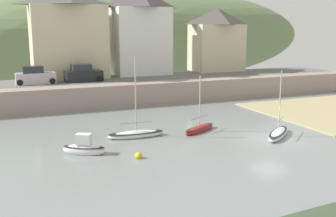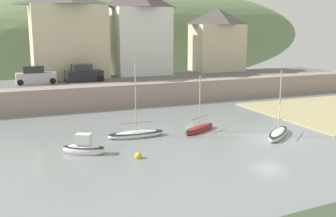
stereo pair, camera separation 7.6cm
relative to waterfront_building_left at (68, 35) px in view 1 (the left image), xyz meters
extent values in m
cube|color=gray|center=(11.05, -25.20, -7.57)|extent=(48.00, 40.00, 0.06)
cube|color=gray|center=(11.05, -8.20, -6.34)|extent=(48.00, 2.40, 2.40)
cube|color=#606060|center=(11.05, -4.50, -5.19)|extent=(48.00, 9.00, 0.10)
ellipsoid|color=#667E53|center=(14.84, 30.00, -0.65)|extent=(80.00, 44.00, 19.70)
cube|color=beige|center=(0.00, 0.00, -0.86)|extent=(8.62, 5.97, 8.57)
cube|color=silver|center=(9.09, 0.00, -0.91)|extent=(6.96, 5.35, 8.46)
cube|color=beige|center=(20.30, 0.00, -1.95)|extent=(6.80, 4.64, 6.40)
pyramid|color=#534C4B|center=(20.30, 0.00, 2.37)|extent=(7.10, 4.94, 2.23)
ellipsoid|color=white|center=(11.99, -24.95, -7.36)|extent=(4.10, 3.69, 0.65)
ellipsoid|color=black|center=(11.99, -24.95, -7.18)|extent=(4.01, 3.61, 0.12)
cylinder|color=#B2A893|center=(11.99, -24.95, -4.71)|extent=(0.09, 0.09, 4.65)
cylinder|color=gray|center=(11.99, -24.95, -6.28)|extent=(2.26, 1.93, 0.07)
ellipsoid|color=white|center=(-2.84, -23.53, -7.31)|extent=(3.01, 2.30, 0.87)
ellipsoid|color=black|center=(-2.84, -23.53, -7.07)|extent=(2.95, 2.26, 0.12)
cube|color=silver|center=(-2.84, -23.53, -6.52)|extent=(1.22, 1.10, 0.71)
ellipsoid|color=#A4231A|center=(7.04, -21.16, -7.38)|extent=(3.79, 2.74, 0.61)
ellipsoid|color=black|center=(7.04, -21.16, -7.21)|extent=(3.72, 2.68, 0.12)
cylinder|color=#B2A893|center=(7.04, -21.16, -5.01)|extent=(0.09, 0.09, 4.12)
cylinder|color=gray|center=(7.04, -21.16, -6.37)|extent=(2.19, 1.32, 0.07)
ellipsoid|color=white|center=(1.71, -20.82, -7.37)|extent=(4.54, 1.49, 0.63)
ellipsoid|color=black|center=(1.71, -20.82, -7.20)|extent=(4.45, 1.46, 0.12)
cylinder|color=#B2A893|center=(1.71, -20.82, -4.23)|extent=(0.09, 0.09, 5.65)
cylinder|color=gray|center=(1.71, -20.82, -6.41)|extent=(2.54, 0.17, 0.07)
cube|color=#BCB6C2|center=(-4.33, -4.50, -4.54)|extent=(4.15, 1.82, 1.20)
cube|color=#282D33|center=(-4.58, -4.50, -3.59)|extent=(2.14, 1.56, 0.80)
cylinder|color=black|center=(-2.68, -3.70, -4.82)|extent=(0.64, 0.22, 0.64)
cylinder|color=black|center=(-2.68, -5.30, -4.82)|extent=(0.64, 0.22, 0.64)
cylinder|color=black|center=(-5.98, -3.70, -4.82)|extent=(0.64, 0.22, 0.64)
cylinder|color=black|center=(-5.98, -5.30, -4.82)|extent=(0.64, 0.22, 0.64)
cube|color=black|center=(0.85, -4.50, -4.54)|extent=(4.21, 2.00, 1.20)
cube|color=#282D33|center=(0.60, -4.50, -3.59)|extent=(2.20, 1.65, 0.80)
cylinder|color=black|center=(2.50, -3.70, -4.82)|extent=(0.64, 0.22, 0.64)
cylinder|color=black|center=(2.50, -5.30, -4.82)|extent=(0.64, 0.22, 0.64)
cylinder|color=black|center=(-0.80, -3.70, -4.82)|extent=(0.64, 0.22, 0.64)
cylinder|color=black|center=(-0.80, -5.30, -4.82)|extent=(0.64, 0.22, 0.64)
sphere|color=yellow|center=(0.26, -25.82, -7.40)|extent=(0.49, 0.49, 0.49)
camera|label=1|loc=(-7.44, -49.51, 0.78)|focal=42.68mm
camera|label=2|loc=(-7.37, -49.53, 0.78)|focal=42.68mm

